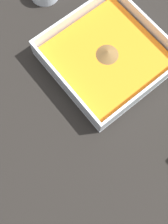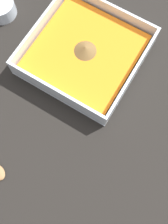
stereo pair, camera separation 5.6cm
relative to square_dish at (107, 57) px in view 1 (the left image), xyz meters
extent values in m
plane|color=black|center=(0.02, -0.04, -0.02)|extent=(4.00, 4.00, 0.00)
cube|color=silver|center=(0.00, 0.00, -0.01)|extent=(0.25, 0.25, 0.01)
cube|color=silver|center=(0.00, 0.12, 0.01)|extent=(0.25, 0.01, 0.05)
cube|color=silver|center=(0.00, -0.12, 0.01)|extent=(0.25, 0.01, 0.05)
cube|color=silver|center=(0.12, 0.00, 0.01)|extent=(0.01, 0.24, 0.05)
cube|color=silver|center=(-0.12, 0.00, 0.01)|extent=(0.01, 0.24, 0.05)
cube|color=orange|center=(0.00, 0.00, 0.00)|extent=(0.23, 0.23, 0.02)
cone|color=brown|center=(0.00, 0.00, 0.02)|extent=(0.05, 0.05, 0.02)
camera|label=1|loc=(-0.20, 0.23, 0.55)|focal=42.00mm
camera|label=2|loc=(-0.16, 0.26, 0.55)|focal=42.00mm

